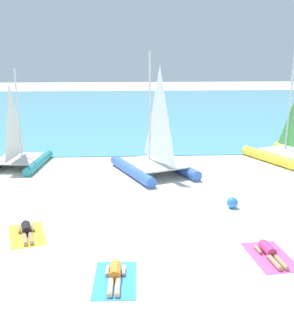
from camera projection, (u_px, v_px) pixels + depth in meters
ground_plane at (142, 166)px, 21.36m from camera, size 120.00×120.00×0.00m
ocean_water at (132, 109)px, 42.47m from camera, size 120.00×40.00×0.05m
sailboat_blue at (155, 156)px, 19.85m from camera, size 4.29×5.17×5.78m
sailboat_teal at (18, 153)px, 21.00m from camera, size 2.80×4.01×4.93m
sailboat_yellow at (294, 146)px, 21.91m from camera, size 4.57×5.41×6.02m
towel_center_left at (27, 235)px, 13.33m from camera, size 1.60×2.13×0.01m
sunbather_center_left at (27, 230)px, 13.36m from camera, size 0.82×1.54×0.30m
towel_center_right at (115, 280)px, 10.71m from camera, size 1.16×1.94×0.01m
sunbather_center_right at (115, 274)px, 10.74m from camera, size 0.55×1.56×0.30m
towel_rightmost at (270, 257)px, 11.92m from camera, size 1.28×2.00×0.01m
sunbather_rightmost at (269, 252)px, 11.95m from camera, size 0.58×1.57×0.30m
beach_ball at (232, 203)px, 15.59m from camera, size 0.43×0.43×0.43m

